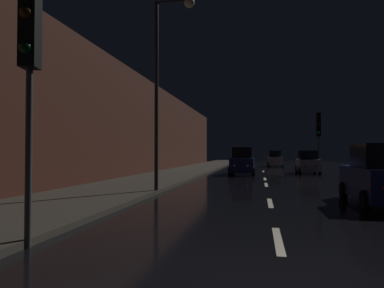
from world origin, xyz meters
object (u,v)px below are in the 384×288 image
Objects in this scene: traffic_light_far_right at (319,129)px; car_distant_taillights at (275,159)px; car_parked_right_far at (308,163)px; traffic_light_near_left at (29,40)px; car_approaching_headlights at (242,162)px; streetlamp_overhead at (166,66)px; car_parked_right_near at (380,177)px.

car_distant_taillights is (-2.84, 13.61, -2.69)m from traffic_light_far_right.
traffic_light_far_right is 2.87m from car_parked_right_far.
car_approaching_headlights is at bearing 159.92° from traffic_light_near_left.
streetlamp_overhead is at bearing -33.13° from traffic_light_far_right.
car_parked_right_far is at bearing 115.08° from car_approaching_headlights.
car_parked_right_far is (5.20, 2.43, -0.12)m from car_approaching_headlights.
streetlamp_overhead reaches higher than traffic_light_far_right.
traffic_light_near_left reaches higher than car_approaching_headlights.
traffic_light_far_right is 1.23× the size of car_parked_right_near.
car_distant_taillights is at bearing 158.19° from traffic_light_near_left.
car_parked_right_near reaches higher than car_parked_right_far.
car_parked_right_far is (7.68, 15.90, -4.44)m from streetlamp_overhead.
car_distant_taillights is (5.96, 37.34, -2.89)m from traffic_light_near_left.
streetlamp_overhead is at bearing 154.22° from car_parked_right_far.
car_distant_taillights is (5.64, 29.08, -4.41)m from streetlamp_overhead.
traffic_light_near_left is 25.62m from car_parked_right_far.
car_distant_taillights is 1.03× the size of car_parked_right_far.
streetlamp_overhead is 8.95m from car_parked_right_near.
car_parked_right_near is (-0.80, -16.85, -2.65)m from traffic_light_far_right.
car_approaching_headlights reaches higher than car_distant_taillights.
streetlamp_overhead reaches higher than traffic_light_near_left.
car_parked_right_far is at bearing -123.24° from traffic_light_far_right.
streetlamp_overhead is 29.95m from car_distant_taillights.
traffic_light_near_left is 0.63× the size of streetlamp_overhead.
car_approaching_headlights is at bearing 79.56° from streetlamp_overhead.
car_approaching_headlights reaches higher than car_parked_right_near.
car_approaching_headlights reaches higher than car_parked_right_far.
traffic_light_near_left is at bearing -7.34° from car_approaching_headlights.
streetlamp_overhead is at bearing 79.77° from car_parked_right_near.
car_approaching_headlights is (2.80, 21.73, -2.80)m from traffic_light_near_left.
car_distant_taillights is at bearing 168.55° from car_approaching_headlights.
traffic_light_far_right is 0.95× the size of traffic_light_near_left.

